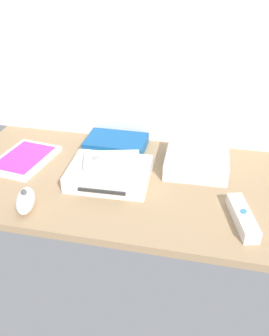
{
  "coord_description": "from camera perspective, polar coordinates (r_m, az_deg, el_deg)",
  "views": [
    {
      "loc": [
        18.02,
        -81.85,
        55.72
      ],
      "look_at": [
        0.0,
        0.0,
        4.0
      ],
      "focal_mm": 40.37,
      "sensor_mm": 36.0,
      "label": 1
    }
  ],
  "objects": [
    {
      "name": "remote_nunchuk",
      "position": [
        0.94,
        -16.16,
        -4.72
      ],
      "size": [
        7.43,
        10.89,
        5.1
      ],
      "rotation": [
        0.0,
        0.0,
        0.33
      ],
      "color": "white",
      "rests_on": "ground_plane"
    },
    {
      "name": "ground_plane",
      "position": [
        1.01,
        -0.0,
        -2.41
      ],
      "size": [
        100.0,
        48.0,
        2.0
      ],
      "primitive_type": "cube",
      "color": "#9E7F5B",
      "rests_on": "ground"
    },
    {
      "name": "back_wall",
      "position": [
        1.11,
        2.9,
        19.25
      ],
      "size": [
        110.0,
        1.2,
        64.0
      ],
      "primitive_type": "cube",
      "color": "white",
      "rests_on": "ground"
    },
    {
      "name": "game_case",
      "position": [
        1.13,
        -16.29,
        1.32
      ],
      "size": [
        16.14,
        20.72,
        1.56
      ],
      "rotation": [
        0.0,
        0.0,
        -0.14
      ],
      "color": "white",
      "rests_on": "ground_plane"
    },
    {
      "name": "network_router",
      "position": [
        1.15,
        -2.77,
        3.72
      ],
      "size": [
        18.06,
        12.46,
        3.4
      ],
      "rotation": [
        0.0,
        0.0,
        0.0
      ],
      "color": "#145193",
      "rests_on": "ground_plane"
    },
    {
      "name": "remote_classic_pad",
      "position": [
        0.99,
        -3.46,
        0.98
      ],
      "size": [
        15.99,
        11.5,
        2.4
      ],
      "rotation": [
        0.0,
        0.0,
        0.27
      ],
      "color": "white",
      "rests_on": "game_console"
    },
    {
      "name": "game_console",
      "position": [
        1.0,
        -3.82,
        -0.87
      ],
      "size": [
        21.61,
        17.14,
        4.4
      ],
      "rotation": [
        0.0,
        0.0,
        0.04
      ],
      "color": "white",
      "rests_on": "ground_plane"
    },
    {
      "name": "mini_computer",
      "position": [
        1.06,
        9.39,
        1.18
      ],
      "size": [
        17.49,
        17.49,
        5.3
      ],
      "rotation": [
        0.0,
        0.0,
        0.03
      ],
      "color": "silver",
      "rests_on": "ground_plane"
    },
    {
      "name": "remote_wand",
      "position": [
        0.89,
        15.99,
        -7.16
      ],
      "size": [
        7.44,
        15.22,
        3.4
      ],
      "rotation": [
        0.0,
        0.0,
        0.27
      ],
      "color": "white",
      "rests_on": "ground_plane"
    }
  ]
}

